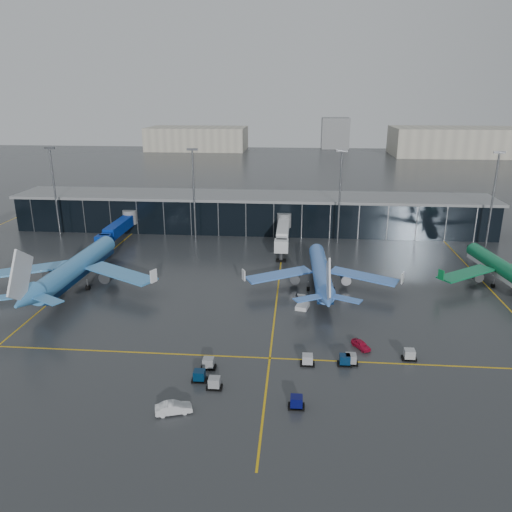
# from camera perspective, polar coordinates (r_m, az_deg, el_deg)

# --- Properties ---
(ground) EXTENTS (600.00, 600.00, 0.00)m
(ground) POSITION_cam_1_polar(r_m,az_deg,el_deg) (94.40, -3.99, -6.80)
(ground) COLOR #282B2D
(ground) RESTS_ON ground
(terminal_pier) EXTENTS (142.00, 17.00, 10.70)m
(terminal_pier) POSITION_cam_1_polar(r_m,az_deg,el_deg) (151.09, -0.47, 5.04)
(terminal_pier) COLOR black
(terminal_pier) RESTS_ON ground
(jet_bridges) EXTENTS (94.00, 27.50, 7.20)m
(jet_bridges) POSITION_cam_1_polar(r_m,az_deg,el_deg) (140.96, -15.55, 3.04)
(jet_bridges) COLOR #595B60
(jet_bridges) RESTS_ON ground
(flood_masts) EXTENTS (203.00, 0.50, 25.50)m
(flood_masts) POSITION_cam_1_polar(r_m,az_deg,el_deg) (137.25, 1.15, 7.28)
(flood_masts) COLOR #595B60
(flood_masts) RESTS_ON ground
(distant_hangars) EXTENTS (260.00, 71.00, 22.00)m
(distant_hangars) POSITION_cam_1_polar(r_m,az_deg,el_deg) (357.74, 10.95, 12.92)
(distant_hangars) COLOR #B2AD99
(distant_hangars) RESTS_ON ground
(taxi_lines) EXTENTS (220.00, 120.00, 0.02)m
(taxi_lines) POSITION_cam_1_polar(r_m,az_deg,el_deg) (103.16, 2.43, -4.52)
(taxi_lines) COLOR gold
(taxi_lines) RESTS_ON ground
(airliner_arkefly) EXTENTS (40.47, 45.80, 13.77)m
(airliner_arkefly) POSITION_cam_1_polar(r_m,az_deg,el_deg) (112.56, -19.95, 0.06)
(airliner_arkefly) COLOR #3E8ACD
(airliner_arkefly) RESTS_ON ground
(airliner_klm_near) EXTENTS (34.78, 39.28, 11.74)m
(airliner_klm_near) POSITION_cam_1_polar(r_m,az_deg,el_deg) (106.00, 7.44, -0.64)
(airliner_klm_near) COLOR #4279D9
(airliner_klm_near) RESTS_ON ground
(airliner_aer_lingus) EXTENTS (37.13, 41.00, 11.37)m
(airliner_aer_lingus) POSITION_cam_1_polar(r_m,az_deg,el_deg) (119.44, 26.47, -0.37)
(airliner_aer_lingus) COLOR #0D7243
(airliner_aer_lingus) RESTS_ON ground
(baggage_carts) EXTENTS (33.74, 15.63, 1.70)m
(baggage_carts) POSITION_cam_1_polar(r_m,az_deg,el_deg) (75.95, 4.27, -12.81)
(baggage_carts) COLOR black
(baggage_carts) RESTS_ON ground
(mobile_airstair) EXTENTS (2.90, 3.63, 3.45)m
(mobile_airstair) POSITION_cam_1_polar(r_m,az_deg,el_deg) (97.33, 5.34, -5.54)
(mobile_airstair) COLOR silver
(mobile_airstair) RESTS_ON ground
(service_van_red) EXTENTS (3.30, 4.08, 1.31)m
(service_van_red) POSITION_cam_1_polar(r_m,az_deg,el_deg) (84.41, 11.91, -9.88)
(service_van_red) COLOR #B00D30
(service_van_red) RESTS_ON ground
(service_van_white) EXTENTS (5.06, 3.06, 1.58)m
(service_van_white) POSITION_cam_1_polar(r_m,az_deg,el_deg) (68.63, -9.40, -16.75)
(service_van_white) COLOR silver
(service_van_white) RESTS_ON ground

